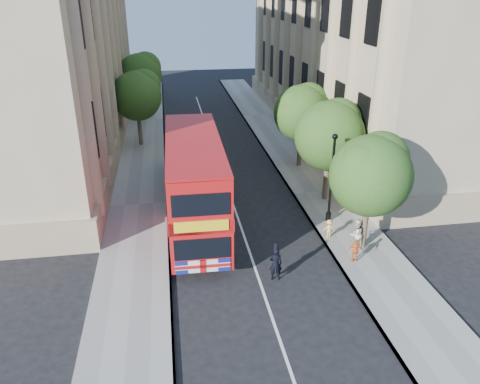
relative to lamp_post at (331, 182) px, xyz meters
name	(u,v)px	position (x,y,z in m)	size (l,w,h in m)	color
ground	(264,293)	(-5.00, -6.00, -2.51)	(120.00, 120.00, 0.00)	black
pavement_right	(319,193)	(0.75, 4.00, -2.45)	(3.50, 80.00, 0.12)	gray
pavement_left	(139,205)	(-10.75, 4.00, -2.45)	(3.50, 80.00, 0.12)	gray
building_right	(365,28)	(8.80, 18.00, 6.49)	(12.00, 38.00, 18.00)	tan
building_left	(31,33)	(-18.80, 18.00, 6.49)	(12.00, 38.00, 18.00)	tan
tree_right_near	(372,171)	(0.84, -2.97, 1.74)	(4.00, 4.00, 6.08)	#473828
tree_right_mid	(330,132)	(0.84, 3.03, 1.93)	(4.20, 4.20, 6.37)	#473828
tree_right_far	(302,110)	(0.84, 9.03, 1.80)	(4.00, 4.00, 6.15)	#473828
tree_left_far	(137,93)	(-10.96, 16.03, 1.93)	(4.00, 4.00, 6.30)	#473828
tree_left_back	(140,73)	(-10.96, 24.03, 2.20)	(4.20, 4.20, 6.65)	#473828
lamp_post	(331,182)	(0.00, 0.00, 0.00)	(0.32, 0.32, 5.16)	black
double_decker_bus	(195,182)	(-7.45, 0.68, 0.25)	(3.07, 10.86, 4.99)	#AB0B0D
box_van	(187,156)	(-7.47, 8.53, -1.05)	(2.51, 5.35, 2.98)	black
police_constable	(276,264)	(-4.26, -5.00, -1.69)	(0.60, 0.39, 1.64)	black
woman_pedestrian	(356,234)	(0.36, -3.10, -1.58)	(0.79, 0.61, 1.62)	silver
child_a	(355,251)	(-0.14, -4.30, -1.80)	(0.70, 0.29, 1.19)	orange
child_b	(329,228)	(-0.60, -1.79, -1.89)	(0.65, 0.37, 1.01)	#F5CA53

